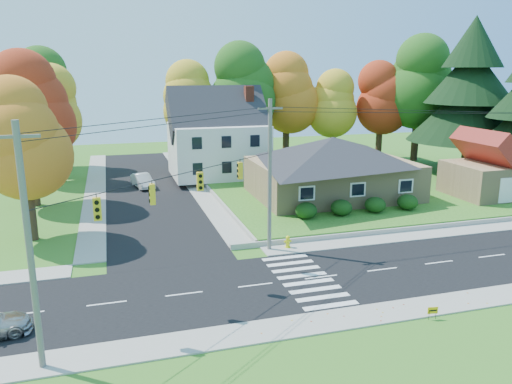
# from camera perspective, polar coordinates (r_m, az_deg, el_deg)

# --- Properties ---
(ground) EXTENTS (120.00, 120.00, 0.00)m
(ground) POSITION_cam_1_polar(r_m,az_deg,el_deg) (29.69, 7.46, -9.64)
(ground) COLOR #3D7923
(road_main) EXTENTS (90.00, 8.00, 0.02)m
(road_main) POSITION_cam_1_polar(r_m,az_deg,el_deg) (29.69, 7.46, -9.62)
(road_main) COLOR black
(road_main) RESTS_ON ground
(road_cross) EXTENTS (8.00, 44.00, 0.02)m
(road_cross) POSITION_cam_1_polar(r_m,az_deg,el_deg) (52.27, -12.41, 0.46)
(road_cross) COLOR black
(road_cross) RESTS_ON ground
(sidewalk_north) EXTENTS (90.00, 2.00, 0.08)m
(sidewalk_north) POSITION_cam_1_polar(r_m,az_deg,el_deg) (33.97, 4.05, -6.42)
(sidewalk_north) COLOR #9C9A90
(sidewalk_north) RESTS_ON ground
(sidewalk_south) EXTENTS (90.00, 2.00, 0.08)m
(sidewalk_south) POSITION_cam_1_polar(r_m,az_deg,el_deg) (25.64, 12.09, -13.70)
(sidewalk_south) COLOR #9C9A90
(sidewalk_south) RESTS_ON ground
(lawn) EXTENTS (30.00, 30.00, 0.50)m
(lawn) POSITION_cam_1_polar(r_m,az_deg,el_deg) (53.13, 11.21, 0.99)
(lawn) COLOR #3D7923
(lawn) RESTS_ON ground
(ranch_house) EXTENTS (14.60, 10.60, 5.40)m
(ranch_house) POSITION_cam_1_polar(r_m,az_deg,el_deg) (45.95, 8.70, 2.97)
(ranch_house) COLOR tan
(ranch_house) RESTS_ON lawn
(colonial_house) EXTENTS (10.40, 8.40, 9.60)m
(colonial_house) POSITION_cam_1_polar(r_m,az_deg,el_deg) (54.50, -4.32, 6.17)
(colonial_house) COLOR silver
(colonial_house) RESTS_ON lawn
(garage) EXTENTS (7.30, 6.30, 4.60)m
(garage) POSITION_cam_1_polar(r_m,az_deg,el_deg) (50.43, 25.27, 2.27)
(garage) COLOR tan
(garage) RESTS_ON lawn
(hedge_row) EXTENTS (10.70, 1.70, 1.27)m
(hedge_row) POSITION_cam_1_polar(r_m,az_deg,el_deg) (40.80, 11.63, -1.59)
(hedge_row) COLOR #163A10
(hedge_row) RESTS_ON lawn
(traffic_infrastructure) EXTENTS (38.10, 10.66, 10.00)m
(traffic_infrastructure) POSITION_cam_1_polar(r_m,az_deg,el_deg) (29.21, 6.44, 0.64)
(traffic_infrastructure) COLOR #666059
(traffic_infrastructure) RESTS_ON ground
(tree_lot_0) EXTENTS (6.72, 6.72, 12.51)m
(tree_lot_0) POSITION_cam_1_polar(r_m,az_deg,el_deg) (59.66, -7.58, 10.33)
(tree_lot_0) COLOR #3F2A19
(tree_lot_0) RESTS_ON lawn
(tree_lot_1) EXTENTS (7.84, 7.84, 14.60)m
(tree_lot_1) POSITION_cam_1_polar(r_m,az_deg,el_deg) (59.86, -1.67, 11.71)
(tree_lot_1) COLOR #3F2A19
(tree_lot_1) RESTS_ON lawn
(tree_lot_2) EXTENTS (7.28, 7.28, 13.56)m
(tree_lot_2) POSITION_cam_1_polar(r_m,az_deg,el_deg) (62.63, 3.52, 11.18)
(tree_lot_2) COLOR #3F2A19
(tree_lot_2) RESTS_ON lawn
(tree_lot_3) EXTENTS (6.16, 6.16, 11.47)m
(tree_lot_3) POSITION_cam_1_polar(r_m,az_deg,el_deg) (64.08, 8.94, 9.93)
(tree_lot_3) COLOR #3F2A19
(tree_lot_3) RESTS_ON lawn
(tree_lot_4) EXTENTS (6.72, 6.72, 12.51)m
(tree_lot_4) POSITION_cam_1_polar(r_m,az_deg,el_deg) (65.95, 14.13, 10.36)
(tree_lot_4) COLOR #3F2A19
(tree_lot_4) RESTS_ON lawn
(tree_lot_5) EXTENTS (8.40, 8.40, 15.64)m
(tree_lot_5) POSITION_cam_1_polar(r_m,az_deg,el_deg) (66.33, 18.17, 11.81)
(tree_lot_5) COLOR #3F2A19
(tree_lot_5) RESTS_ON lawn
(conifer_east_a) EXTENTS (12.80, 12.80, 16.96)m
(conifer_east_a) POSITION_cam_1_polar(r_m,az_deg,el_deg) (60.54, 23.22, 10.44)
(conifer_east_a) COLOR #3F2A19
(conifer_east_a) RESTS_ON lawn
(tree_west_0) EXTENTS (6.16, 6.16, 11.47)m
(tree_west_0) POSITION_cam_1_polar(r_m,az_deg,el_deg) (37.55, -25.17, 5.45)
(tree_west_0) COLOR #3F2A19
(tree_west_0) RESTS_ON ground
(tree_west_1) EXTENTS (7.28, 7.28, 13.56)m
(tree_west_1) POSITION_cam_1_polar(r_m,az_deg,el_deg) (47.42, -24.83, 8.54)
(tree_west_1) COLOR #3F2A19
(tree_west_1) RESTS_ON ground
(tree_west_2) EXTENTS (6.72, 6.72, 12.51)m
(tree_west_2) POSITION_cam_1_polar(r_m,az_deg,el_deg) (57.25, -22.40, 8.79)
(tree_west_2) COLOR #3F2A19
(tree_west_2) RESTS_ON ground
(tree_west_3) EXTENTS (7.84, 7.84, 14.60)m
(tree_west_3) POSITION_cam_1_polar(r_m,az_deg,el_deg) (65.34, -23.61, 10.32)
(tree_west_3) COLOR #3F2A19
(tree_west_3) RESTS_ON ground
(white_car) EXTENTS (2.35, 4.43, 1.39)m
(white_car) POSITION_cam_1_polar(r_m,az_deg,el_deg) (52.45, -12.84, 1.27)
(white_car) COLOR #BDBDBD
(white_car) RESTS_ON road_cross
(fire_hydrant) EXTENTS (0.51, 0.40, 0.90)m
(fire_hydrant) POSITION_cam_1_polar(r_m,az_deg,el_deg) (33.90, 3.65, -5.75)
(fire_hydrant) COLOR yellow
(fire_hydrant) RESTS_ON ground
(yard_sign) EXTENTS (0.51, 0.11, 0.64)m
(yard_sign) POSITION_cam_1_polar(r_m,az_deg,el_deg) (26.12, 19.55, -12.67)
(yard_sign) COLOR black
(yard_sign) RESTS_ON ground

